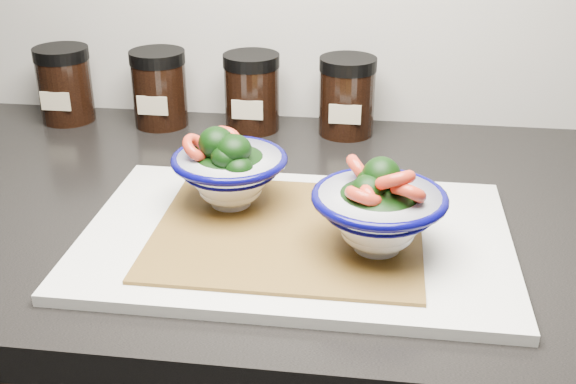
# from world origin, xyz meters

# --- Properties ---
(countertop) EXTENTS (3.50, 0.60, 0.04)m
(countertop) POSITION_xyz_m (0.00, 1.45, 0.88)
(countertop) COLOR black
(countertop) RESTS_ON cabinet
(cutting_board) EXTENTS (0.45, 0.30, 0.01)m
(cutting_board) POSITION_xyz_m (0.11, 1.36, 0.91)
(cutting_board) COLOR silver
(cutting_board) RESTS_ON countertop
(bamboo_mat) EXTENTS (0.28, 0.24, 0.00)m
(bamboo_mat) POSITION_xyz_m (0.10, 1.36, 0.91)
(bamboo_mat) COLOR olive
(bamboo_mat) RESTS_ON cutting_board
(bowl_left) EXTENTS (0.13, 0.13, 0.09)m
(bowl_left) POSITION_xyz_m (0.03, 1.41, 0.96)
(bowl_left) COLOR white
(bowl_left) RESTS_ON bamboo_mat
(bowl_right) EXTENTS (0.13, 0.13, 0.10)m
(bowl_right) POSITION_xyz_m (0.20, 1.33, 0.96)
(bowl_right) COLOR white
(bowl_right) RESTS_ON bamboo_mat
(spice_jar_a) EXTENTS (0.08, 0.08, 0.11)m
(spice_jar_a) POSITION_xyz_m (-0.28, 1.69, 0.96)
(spice_jar_a) COLOR black
(spice_jar_a) RESTS_ON countertop
(spice_jar_b) EXTENTS (0.08, 0.08, 0.11)m
(spice_jar_b) POSITION_xyz_m (-0.13, 1.69, 0.96)
(spice_jar_b) COLOR black
(spice_jar_b) RESTS_ON countertop
(spice_jar_c) EXTENTS (0.08, 0.08, 0.11)m
(spice_jar_c) POSITION_xyz_m (0.01, 1.69, 0.96)
(spice_jar_c) COLOR black
(spice_jar_c) RESTS_ON countertop
(spice_jar_d) EXTENTS (0.08, 0.08, 0.11)m
(spice_jar_d) POSITION_xyz_m (0.14, 1.69, 0.96)
(spice_jar_d) COLOR black
(spice_jar_d) RESTS_ON countertop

